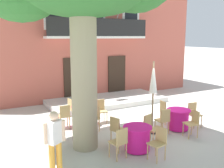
{
  "coord_description": "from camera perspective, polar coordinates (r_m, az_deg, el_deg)",
  "views": [
    {
      "loc": [
        -6.1,
        -7.77,
        3.37
      ],
      "look_at": [
        -0.67,
        2.14,
        1.3
      ],
      "focal_mm": 41.44,
      "sensor_mm": 36.0,
      "label": 1
    }
  ],
  "objects": [
    {
      "name": "ground_plane",
      "position": [
        10.44,
        9.0,
        -8.59
      ],
      "size": [
        120.0,
        120.0,
        0.0
      ],
      "primitive_type": "plane",
      "color": "beige"
    },
    {
      "name": "building_facade",
      "position": [
        15.93,
        -6.77,
        11.67
      ],
      "size": [
        13.0,
        5.09,
        7.5
      ],
      "color": "#BC5B4C",
      "rests_on": "ground"
    },
    {
      "name": "entrance_step_platform",
      "position": [
        13.34,
        -1.11,
        -3.7
      ],
      "size": [
        5.94,
        2.61,
        0.25
      ],
      "primitive_type": "cube",
      "color": "silver",
      "rests_on": "ground"
    },
    {
      "name": "cafe_table_near_tree",
      "position": [
        10.07,
        -6.39,
        -6.88
      ],
      "size": [
        0.86,
        0.86,
        0.76
      ],
      "color": "#DB1984",
      "rests_on": "ground"
    },
    {
      "name": "cafe_chair_near_tree_0",
      "position": [
        10.64,
        -8.69,
        -5.22
      ],
      "size": [
        0.44,
        0.44,
        0.91
      ],
      "color": "tan",
      "rests_on": "ground"
    },
    {
      "name": "cafe_chair_near_tree_1",
      "position": [
        9.76,
        -10.48,
        -6.71
      ],
      "size": [
        0.43,
        0.43,
        0.91
      ],
      "color": "tan",
      "rests_on": "ground"
    },
    {
      "name": "cafe_chair_near_tree_2",
      "position": [
        9.44,
        -3.86,
        -7.16
      ],
      "size": [
        0.44,
        0.44,
        0.91
      ],
      "color": "tan",
      "rests_on": "ground"
    },
    {
      "name": "cafe_chair_near_tree_3",
      "position": [
        10.31,
        -2.49,
        -5.61
      ],
      "size": [
        0.44,
        0.44,
        0.91
      ],
      "color": "tan",
      "rests_on": "ground"
    },
    {
      "name": "cafe_table_middle",
      "position": [
        9.85,
        14.42,
        -7.54
      ],
      "size": [
        0.86,
        0.86,
        0.76
      ],
      "color": "#DB1984",
      "rests_on": "ground"
    },
    {
      "name": "cafe_chair_middle_0",
      "position": [
        9.29,
        11.29,
        -7.63
      ],
      "size": [
        0.41,
        0.41,
        0.91
      ],
      "color": "tan",
      "rests_on": "ground"
    },
    {
      "name": "cafe_chair_middle_1",
      "position": [
        9.27,
        17.37,
        -7.95
      ],
      "size": [
        0.47,
        0.47,
        0.91
      ],
      "color": "tan",
      "rests_on": "ground"
    },
    {
      "name": "cafe_chair_middle_2",
      "position": [
        10.32,
        17.59,
        -6.09
      ],
      "size": [
        0.44,
        0.44,
        0.91
      ],
      "color": "tan",
      "rests_on": "ground"
    },
    {
      "name": "cafe_chair_middle_3",
      "position": [
        10.35,
        11.63,
        -5.76
      ],
      "size": [
        0.44,
        0.44,
        0.91
      ],
      "color": "tan",
      "rests_on": "ground"
    },
    {
      "name": "cafe_table_front",
      "position": [
        7.89,
        5.61,
        -11.84
      ],
      "size": [
        0.86,
        0.86,
        0.76
      ],
      "color": "#DB1984",
      "rests_on": "ground"
    },
    {
      "name": "cafe_chair_front_0",
      "position": [
        8.24,
        1.11,
        -9.79
      ],
      "size": [
        0.5,
        0.5,
        0.91
      ],
      "color": "tan",
      "rests_on": "ground"
    },
    {
      "name": "cafe_chair_front_1",
      "position": [
        7.32,
        1.68,
        -12.44
      ],
      "size": [
        0.46,
        0.46,
        0.91
      ],
      "color": "tan",
      "rests_on": "ground"
    },
    {
      "name": "cafe_chair_front_2",
      "position": [
        7.42,
        10.24,
        -12.28
      ],
      "size": [
        0.47,
        0.47,
        0.91
      ],
      "color": "tan",
      "rests_on": "ground"
    },
    {
      "name": "cafe_chair_front_3",
      "position": [
        8.45,
        8.4,
        -9.38
      ],
      "size": [
        0.5,
        0.5,
        0.91
      ],
      "color": "tan",
      "rests_on": "ground"
    },
    {
      "name": "cafe_umbrella",
      "position": [
        9.07,
        9.06,
        -0.57
      ],
      "size": [
        0.44,
        0.44,
        2.55
      ],
      "color": "#997A56",
      "rests_on": "ground"
    },
    {
      "name": "pedestrian_mid_plaza",
      "position": [
        6.5,
        -12.5,
        -11.97
      ],
      "size": [
        0.53,
        0.37,
        1.64
      ],
      "color": "gold",
      "rests_on": "ground"
    }
  ]
}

